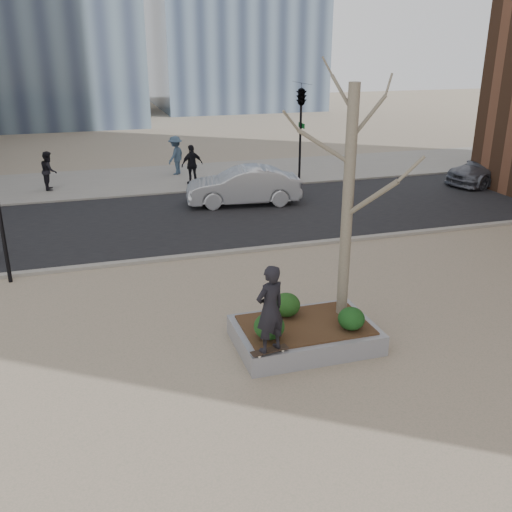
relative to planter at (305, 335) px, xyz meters
name	(u,v)px	position (x,y,z in m)	size (l,w,h in m)	color
ground	(261,351)	(-1.00, 0.00, -0.23)	(120.00, 120.00, 0.00)	gray
street	(180,220)	(-1.00, 10.00, -0.21)	(60.00, 8.00, 0.02)	black
far_sidewalk	(155,179)	(-1.00, 17.00, -0.21)	(60.00, 6.00, 0.02)	gray
planter	(305,335)	(0.00, 0.00, 0.00)	(3.00, 2.00, 0.45)	gray
planter_mulch	(305,325)	(0.00, 0.00, 0.25)	(2.70, 1.70, 0.04)	#382314
sycamore_tree	(350,168)	(1.00, 0.30, 3.56)	(2.80, 2.80, 6.60)	gray
shrub_left	(269,326)	(-0.94, -0.36, 0.54)	(0.64, 0.64, 0.54)	#123915
shrub_middle	(286,305)	(-0.25, 0.51, 0.53)	(0.62, 0.62, 0.53)	#143811
shrub_right	(351,319)	(0.85, -0.49, 0.51)	(0.57, 0.57, 0.49)	#123914
skateboard	(270,351)	(-1.10, -0.88, 0.26)	(0.78, 0.20, 0.07)	black
skateboarder	(270,309)	(-1.10, -0.88, 1.19)	(0.65, 0.43, 1.79)	black
car_silver	(243,186)	(1.84, 11.41, 0.54)	(1.59, 4.55, 1.50)	#AFB2B8
car_third	(490,169)	(13.79, 11.59, 0.46)	(1.87, 4.60, 1.34)	#52535E
pedestrian_a	(49,171)	(-5.72, 16.24, 0.65)	(0.83, 0.64, 1.70)	black
pedestrian_b	(176,155)	(0.16, 17.69, 0.74)	(1.22, 0.70, 1.88)	#395067
pedestrian_c	(192,165)	(0.53, 15.38, 0.70)	(1.06, 0.44, 1.81)	black
traffic_light_far	(300,133)	(5.50, 14.60, 2.02)	(0.60, 2.48, 4.50)	black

